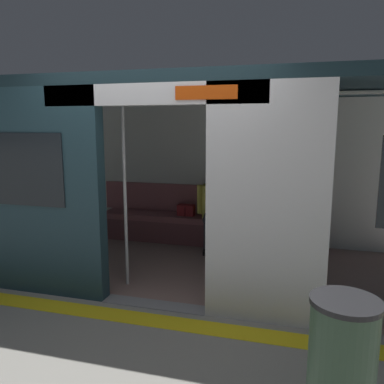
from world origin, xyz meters
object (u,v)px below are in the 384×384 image
Objects in this scene: bench_seat at (203,223)px; grab_pole_far at (213,194)px; book at (235,217)px; train_car at (179,149)px; trash_bin at (341,375)px; handbag at (186,210)px; grab_pole_door at (125,192)px; person_seated at (215,204)px.

bench_seat is 1.50× the size of grab_pole_far.
book is 0.10× the size of grab_pole_far.
train_car reaches higher than trash_bin.
handbag is 1.85m from grab_pole_door.
grab_pole_far is (-0.98, -0.11, 0.00)m from grab_pole_door.
grab_pole_far is (-0.00, 1.65, 0.65)m from book.
grab_pole_door and grab_pole_far have the same top height.
train_car reaches higher than grab_pole_door.
grab_pole_door is at bearing 74.10° from bench_seat.
handbag is 0.12× the size of grab_pole_far.
trash_bin is at bearing 112.72° from person_seated.
train_car is 0.97m from grab_pole_far.
handbag is at bearing -78.53° from train_car.
grab_pole_door is (0.68, 1.66, 0.44)m from person_seated.
train_car reaches higher than book.
grab_pole_far is 2.42× the size of trash_bin.
grab_pole_door is 2.85m from trash_bin.
person_seated is 4.46× the size of handbag.
grab_pole_door reaches higher than person_seated.
person_seated is 0.53× the size of grab_pole_door.
grab_pole_far is (-0.57, 0.65, -0.44)m from train_car.
person_seated is at bearing 170.43° from handbag.
trash_bin reaches higher than book.
train_car is 1.43m from handbag.
train_car is 1.58m from book.
handbag is at bearing -64.65° from grab_pole_far.
train_car is at bearing -55.93° from trash_bin.
grab_pole_door reaches higher than book.
person_seated is (-0.19, 0.05, 0.32)m from bench_seat.
bench_seat is at bearing -73.08° from grab_pole_far.
bench_seat is at bearing 35.16° from book.
handbag is 4.02m from trash_bin.
person_seated reaches higher than handbag.
bench_seat is 2.84× the size of person_seated.
handbag is 0.12× the size of grab_pole_door.
bench_seat is 1.50× the size of grab_pole_door.
train_car is 0.96m from grab_pole_door.
grab_pole_door is 1.00× the size of grab_pole_far.
person_seated is at bearing 48.00° from book.
trash_bin is (-1.15, 3.54, 0.01)m from book.
train_car is at bearing -48.43° from grab_pole_far.
person_seated is 0.37m from book.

